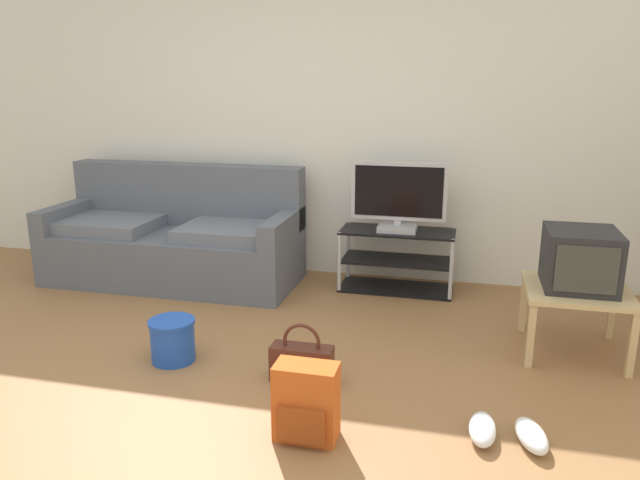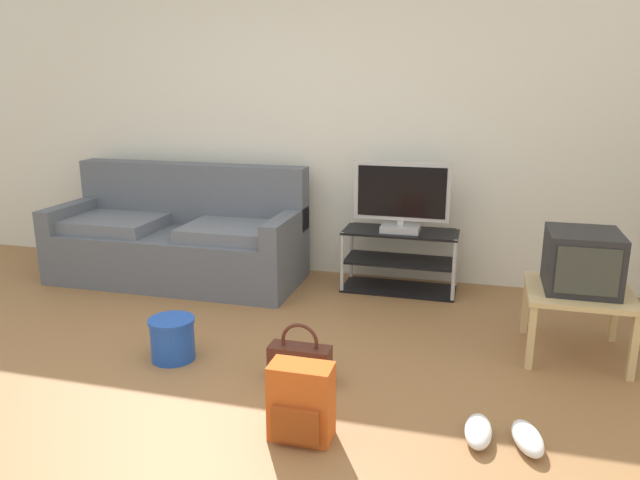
% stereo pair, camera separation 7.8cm
% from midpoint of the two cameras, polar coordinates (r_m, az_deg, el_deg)
% --- Properties ---
extents(ground_plane, '(9.00, 9.80, 0.02)m').
position_cam_midpoint_polar(ground_plane, '(3.25, -12.90, -15.64)').
color(ground_plane, olive).
extents(wall_back, '(9.00, 0.10, 2.70)m').
position_cam_midpoint_polar(wall_back, '(5.11, -1.28, 11.84)').
color(wall_back, silver).
rests_on(wall_back, ground_plane).
extents(couch, '(2.04, 0.84, 0.93)m').
position_cam_midpoint_polar(couch, '(5.15, -13.89, 0.00)').
color(couch, '#565B66').
rests_on(couch, ground_plane).
extents(tv_stand, '(0.89, 0.38, 0.48)m').
position_cam_midpoint_polar(tv_stand, '(4.80, 6.79, -1.89)').
color(tv_stand, black).
rests_on(tv_stand, ground_plane).
extents(flat_tv, '(0.73, 0.22, 0.54)m').
position_cam_midpoint_polar(flat_tv, '(4.66, 6.95, 4.01)').
color(flat_tv, '#B2B2B7').
rests_on(flat_tv, tv_stand).
extents(side_table, '(0.60, 0.60, 0.42)m').
position_cam_midpoint_polar(side_table, '(3.94, 22.52, -4.94)').
color(side_table, tan).
rests_on(side_table, ground_plane).
extents(crt_tv, '(0.41, 0.44, 0.35)m').
position_cam_midpoint_polar(crt_tv, '(3.89, 22.82, -1.67)').
color(crt_tv, '#232326').
rests_on(crt_tv, side_table).
extents(backpack, '(0.29, 0.23, 0.37)m').
position_cam_midpoint_polar(backpack, '(2.88, -2.12, -15.11)').
color(backpack, '#CC561E').
rests_on(backpack, ground_plane).
extents(handbag, '(0.34, 0.13, 0.34)m').
position_cam_midpoint_polar(handbag, '(3.41, -2.40, -11.38)').
color(handbag, '#4C2319').
rests_on(handbag, ground_plane).
extents(cleaning_bucket, '(0.27, 0.27, 0.26)m').
position_cam_midpoint_polar(cleaning_bucket, '(3.73, -14.34, -9.03)').
color(cleaning_bucket, blue).
rests_on(cleaning_bucket, ground_plane).
extents(sneakers_pair, '(0.37, 0.30, 0.09)m').
position_cam_midpoint_polar(sneakers_pair, '(3.04, 16.47, -17.02)').
color(sneakers_pair, white).
rests_on(sneakers_pair, ground_plane).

